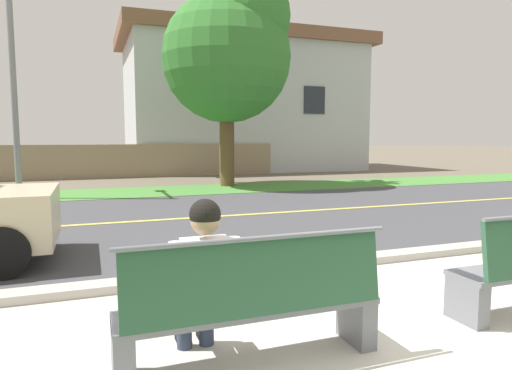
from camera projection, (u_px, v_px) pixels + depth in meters
ground_plane at (204, 207)px, 11.03m from camera, size 140.00×140.00×0.00m
sidewalk_pavement at (410, 330)px, 3.93m from camera, size 44.00×3.60×0.01m
curb_edge at (309, 266)px, 5.75m from camera, size 44.00×0.30×0.11m
street_asphalt at (220, 216)px, 9.63m from camera, size 52.00×8.00×0.01m
road_centre_line at (220, 216)px, 9.63m from camera, size 48.00×0.14×0.01m
far_verge_grass at (177, 191)px, 14.31m from camera, size 48.00×2.80×0.02m
bench_left at (253, 306)px, 3.27m from camera, size 1.97×0.48×1.01m
seated_person_white at (203, 275)px, 3.30m from camera, size 0.52×0.68×1.25m
streetlamp at (13, 47)px, 12.18m from camera, size 0.24×2.10×7.22m
shade_tree_left at (231, 48)px, 15.18m from camera, size 4.36×4.36×7.19m
garden_wall at (125, 161)px, 18.93m from camera, size 13.00×0.36×1.40m
house_across_street at (242, 103)px, 23.77m from camera, size 12.44×6.91×6.91m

